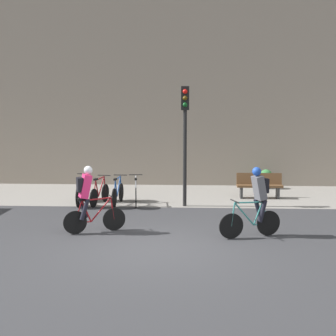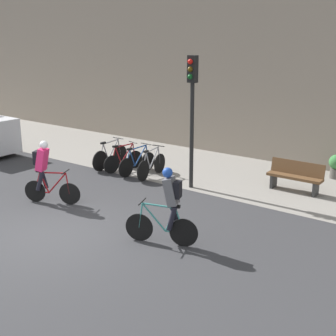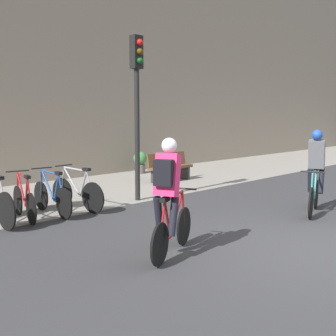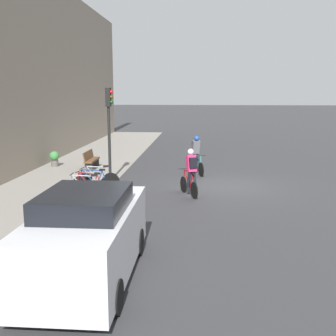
# 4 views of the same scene
# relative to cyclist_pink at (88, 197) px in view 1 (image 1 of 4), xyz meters

# --- Properties ---
(ground) EXTENTS (200.00, 200.00, 0.00)m
(ground) POSITION_rel_cyclist_pink_xyz_m (1.82, -1.29, -0.95)
(ground) COLOR #333335
(kerb_strip) EXTENTS (44.00, 4.50, 0.01)m
(kerb_strip) POSITION_rel_cyclist_pink_xyz_m (1.82, 5.46, -0.94)
(kerb_strip) COLOR gray
(kerb_strip) RESTS_ON ground
(building_facade) EXTENTS (44.00, 0.60, 9.70)m
(building_facade) POSITION_rel_cyclist_pink_xyz_m (1.82, 8.01, 3.91)
(building_facade) COLOR gray
(building_facade) RESTS_ON ground
(cyclist_pink) EXTENTS (1.50, 0.74, 1.74)m
(cyclist_pink) POSITION_rel_cyclist_pink_xyz_m (0.00, 0.00, 0.00)
(cyclist_pink) COLOR black
(cyclist_pink) RESTS_ON ground
(cyclist_grey) EXTENTS (1.58, 0.67, 1.76)m
(cyclist_grey) POSITION_rel_cyclist_pink_xyz_m (4.28, -0.14, -0.00)
(cyclist_grey) COLOR black
(cyclist_grey) RESTS_ON ground
(parked_bike_0) EXTENTS (0.46, 1.74, 0.99)m
(parked_bike_0) POSITION_rel_cyclist_pink_xyz_m (-1.02, 3.61, -0.53)
(parked_bike_0) COLOR black
(parked_bike_0) RESTS_ON ground
(parked_bike_1) EXTENTS (0.49, 1.57, 0.94)m
(parked_bike_1) POSITION_rel_cyclist_pink_xyz_m (-0.41, 3.61, -0.57)
(parked_bike_1) COLOR black
(parked_bike_1) RESTS_ON ground
(parked_bike_2) EXTENTS (0.46, 1.68, 0.95)m
(parked_bike_2) POSITION_rel_cyclist_pink_xyz_m (0.20, 3.61, -0.56)
(parked_bike_2) COLOR black
(parked_bike_2) RESTS_ON ground
(parked_bike_3) EXTENTS (0.46, 1.67, 0.96)m
(parked_bike_3) POSITION_rel_cyclist_pink_xyz_m (0.81, 3.61, -0.55)
(parked_bike_3) COLOR black
(parked_bike_3) RESTS_ON ground
(traffic_light_pole) EXTENTS (0.26, 0.30, 3.90)m
(traffic_light_pole) POSITION_rel_cyclist_pink_xyz_m (2.44, 3.47, 1.74)
(traffic_light_pole) COLOR black
(traffic_light_pole) RESTS_ON ground
(bench) EXTENTS (1.62, 0.44, 0.89)m
(bench) POSITION_rel_cyclist_pink_xyz_m (5.09, 5.00, -0.48)
(bench) COLOR brown
(bench) RESTS_ON ground
(potted_plant) EXTENTS (0.48, 0.48, 0.78)m
(potted_plant) POSITION_rel_cyclist_pink_xyz_m (5.65, 7.02, -0.51)
(potted_plant) COLOR #56514C
(potted_plant) RESTS_ON ground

